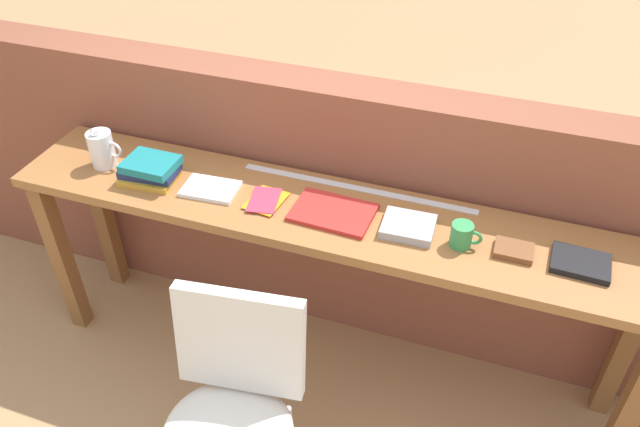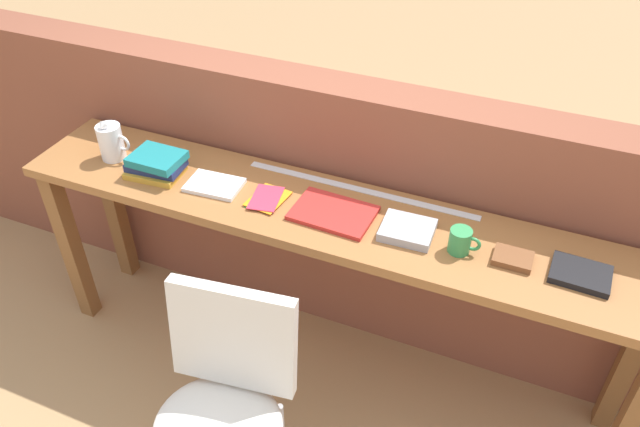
% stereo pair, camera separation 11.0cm
% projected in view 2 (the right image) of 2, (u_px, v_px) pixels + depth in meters
% --- Properties ---
extents(ground_plane, '(40.00, 40.00, 0.00)m').
position_uv_depth(ground_plane, '(297.00, 413.00, 2.65)').
color(ground_plane, tan).
extents(brick_wall_back, '(6.00, 0.20, 1.23)m').
position_uv_depth(brick_wall_back, '(354.00, 214.00, 2.73)').
color(brick_wall_back, brown).
rests_on(brick_wall_back, ground).
extents(sideboard, '(2.50, 0.44, 0.88)m').
position_uv_depth(sideboard, '(325.00, 239.00, 2.41)').
color(sideboard, '#996033').
rests_on(sideboard, ground).
extents(chair_white_moulded, '(0.49, 0.51, 0.89)m').
position_uv_depth(chair_white_moulded, '(224.00, 397.00, 2.09)').
color(chair_white_moulded, silver).
rests_on(chair_white_moulded, ground).
extents(pitcher_white, '(0.14, 0.10, 0.18)m').
position_uv_depth(pitcher_white, '(111.00, 142.00, 2.55)').
color(pitcher_white, white).
rests_on(pitcher_white, sideboard).
extents(book_stack_leftmost, '(0.23, 0.17, 0.09)m').
position_uv_depth(book_stack_leftmost, '(156.00, 164.00, 2.48)').
color(book_stack_leftmost, gold).
rests_on(book_stack_leftmost, sideboard).
extents(magazine_cycling, '(0.22, 0.16, 0.02)m').
position_uv_depth(magazine_cycling, '(214.00, 185.00, 2.43)').
color(magazine_cycling, white).
rests_on(magazine_cycling, sideboard).
extents(pamphlet_pile_colourful, '(0.14, 0.18, 0.01)m').
position_uv_depth(pamphlet_pile_colourful, '(266.00, 199.00, 2.37)').
color(pamphlet_pile_colourful, green).
rests_on(pamphlet_pile_colourful, sideboard).
extents(book_open_centre, '(0.31, 0.22, 0.02)m').
position_uv_depth(book_open_centre, '(333.00, 213.00, 2.29)').
color(book_open_centre, red).
rests_on(book_open_centre, sideboard).
extents(book_grey_hardcover, '(0.19, 0.16, 0.03)m').
position_uv_depth(book_grey_hardcover, '(407.00, 230.00, 2.20)').
color(book_grey_hardcover, '#9E9EA3').
rests_on(book_grey_hardcover, sideboard).
extents(mug, '(0.11, 0.08, 0.09)m').
position_uv_depth(mug, '(461.00, 241.00, 2.11)').
color(mug, '#338C4C').
rests_on(mug, sideboard).
extents(leather_journal_brown, '(0.13, 0.10, 0.02)m').
position_uv_depth(leather_journal_brown, '(513.00, 258.00, 2.09)').
color(leather_journal_brown, brown).
rests_on(leather_journal_brown, sideboard).
extents(book_repair_rightmost, '(0.20, 0.15, 0.02)m').
position_uv_depth(book_repair_rightmost, '(580.00, 274.00, 2.03)').
color(book_repair_rightmost, black).
rests_on(book_repair_rightmost, sideboard).
extents(ruler_metal_back_edge, '(0.94, 0.03, 0.00)m').
position_uv_depth(ruler_metal_back_edge, '(360.00, 190.00, 2.42)').
color(ruler_metal_back_edge, silver).
rests_on(ruler_metal_back_edge, sideboard).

